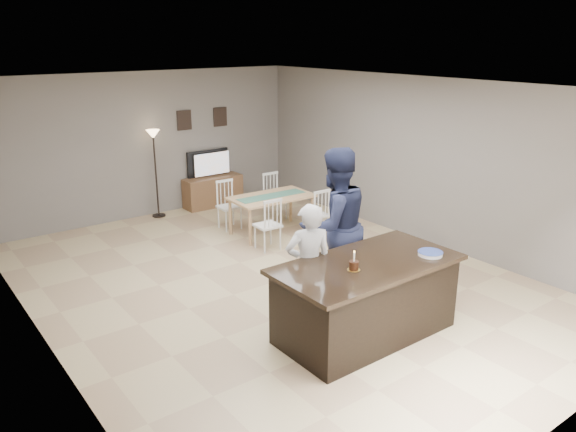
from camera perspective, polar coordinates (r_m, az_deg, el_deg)
floor at (r=7.95m, az=-1.45°, el=-6.72°), size 8.00×8.00×0.00m
room_shell at (r=7.41m, az=-1.55°, el=5.16°), size 8.00×8.00×8.00m
kitchen_island at (r=6.51m, az=7.91°, el=-8.29°), size 2.15×1.10×0.90m
tv_console at (r=11.46m, az=-7.62°, el=2.50°), size 1.20×0.40×0.60m
television at (r=11.38m, az=-7.91°, el=5.31°), size 0.91×0.12×0.53m
tv_screen_glow at (r=11.31m, az=-7.72°, el=5.27°), size 0.78×0.00×0.78m
picture_frames at (r=11.32m, az=-8.67°, el=9.77°), size 1.10×0.02×0.38m
doorway at (r=4.30m, az=-16.47°, el=-11.40°), size 0.00×2.10×2.65m
woman at (r=6.51m, az=2.10°, el=-5.17°), size 0.65×0.54×1.52m
man at (r=7.13m, az=4.73°, el=-1.00°), size 1.05×0.86×2.01m
birthday_cake at (r=6.09m, az=6.70°, el=-5.00°), size 0.14×0.14×0.22m
plate_stack at (r=6.65m, az=14.26°, el=-3.70°), size 0.29×0.29×0.04m
dining_table at (r=9.71m, az=-1.68°, el=1.39°), size 1.45×1.65×0.87m
floor_lamp at (r=10.74m, az=-13.44°, el=6.55°), size 0.25×0.25×1.66m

